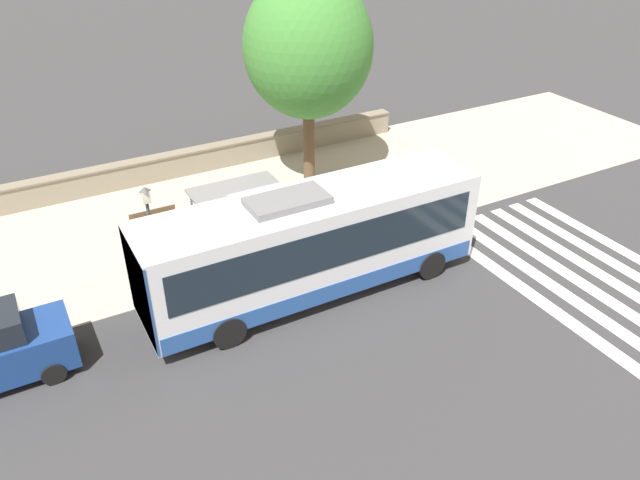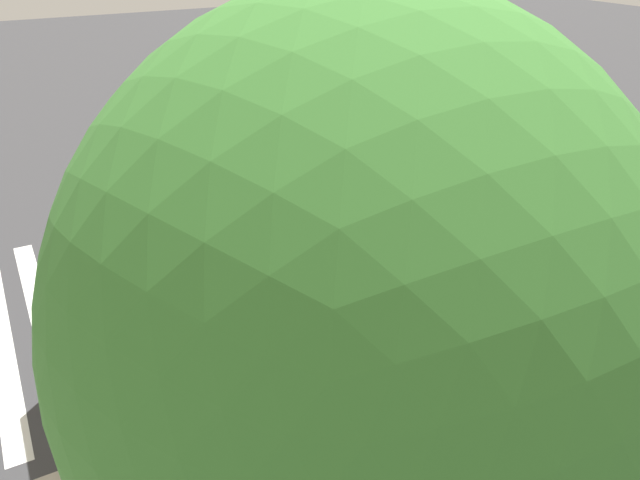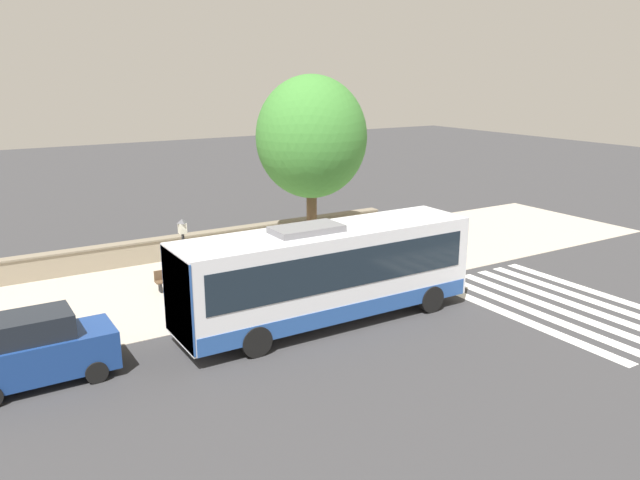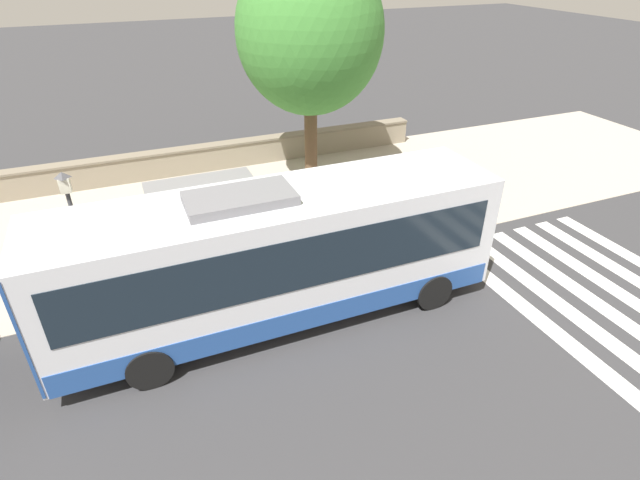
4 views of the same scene
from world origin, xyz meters
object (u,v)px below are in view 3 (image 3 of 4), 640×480
Objects in this scene: bus_shelter at (255,248)px; bench at (176,278)px; bus at (327,272)px; street_lamp_near at (185,264)px; parked_car_behind_bus at (37,350)px; shade_tree at (311,138)px; pedestrian at (392,266)px.

bus_shelter is 3.88m from bench.
bus_shelter is at bearing -161.52° from bus.
street_lamp_near is 5.39m from parked_car_behind_bus.
bus is 2.59× the size of parked_car_behind_bus.
parked_car_behind_bus is (1.66, -4.96, -1.29)m from street_lamp_near.
parked_car_behind_bus is at bearing -62.50° from shade_tree.
bus is at bearing 63.62° from street_lamp_near.
parked_car_behind_bus is (1.10, -13.39, 0.05)m from pedestrian.
bus_shelter is 1.77× the size of bench.
bench is (-4.50, -7.47, -0.47)m from pedestrian.
bench is at bearing 166.40° from street_lamp_near.
parked_car_behind_bus is at bearing -70.70° from bus_shelter.
shade_tree is at bearing -176.10° from pedestrian.
street_lamp_near reaches higher than pedestrian.
street_lamp_near is 10.09m from shade_tree.
street_lamp_near reaches higher than parked_car_behind_bus.
pedestrian is 0.39× the size of parked_car_behind_bus.
bus is 4.50m from pedestrian.
bus is 3.54× the size of bus_shelter.
bench is at bearing -151.11° from bus.
bus_shelter is 3.42m from street_lamp_near.
bus_shelter is 8.71m from parked_car_behind_bus.
street_lamp_near is (3.94, -0.95, 1.81)m from bench.
bus_shelter reaches higher than bench.
pedestrian reaches higher than bench.
pedestrian is 7.36m from shade_tree.
pedestrian is at bearing 71.46° from bus_shelter.
bus is 2.80× the size of street_lamp_near.
bus_shelter is 0.36× the size of shade_tree.
bus_shelter is at bearing 39.21° from bench.
pedestrian is (1.75, 5.23, -1.13)m from bus_shelter.
shade_tree is at bearing 117.50° from parked_car_behind_bus.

